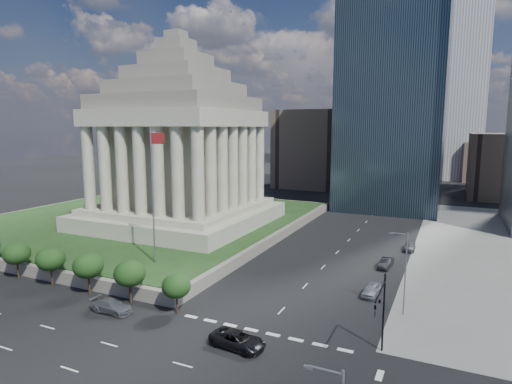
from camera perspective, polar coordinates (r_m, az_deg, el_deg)
The scene contains 16 objects.
ground at distance 128.84m, azimuth 16.62°, elevation -1.54°, with size 500.00×500.00×0.00m, color black.
plaza_terrace at distance 100.62m, azimuth -14.45°, elevation -3.72°, with size 66.00×70.00×1.80m, color #676158.
plaza_lawn at distance 100.43m, azimuth -14.47°, elevation -3.20°, with size 64.00×68.00×0.10m, color #1F3817.
war_memorial at distance 90.11m, azimuth -10.28°, elevation 8.14°, with size 34.00×34.00×39.00m, color gray, non-canonical shape.
flagpole at distance 64.21m, azimuth -13.53°, elevation 0.46°, with size 2.52×0.24×20.00m.
tree_row at distance 69.16m, azimuth -27.53°, elevation -8.30°, with size 53.00×4.00×6.00m, color black, non-canonical shape.
midrise_glass at distance 121.98m, azimuth 17.84°, elevation 12.01°, with size 26.00×26.00×60.00m, color black.
building_filler_ne at distance 156.78m, azimuth 30.10°, elevation 3.10°, with size 20.00×30.00×20.00m, color brown.
building_filler_nw at distance 163.07m, azimuth 7.90°, elevation 5.76°, with size 24.00×30.00×28.00m, color brown.
traffic_signal_ne at distance 43.13m, azimuth 16.35°, elevation -14.57°, with size 0.30×5.74×8.00m.
street_lamp_north at distance 53.44m, azimuth 19.14°, elevation -9.64°, with size 2.13×0.22×10.00m.
pickup_truck at distance 45.49m, azimuth -2.45°, elevation -19.10°, with size 5.89×2.71×1.64m, color black.
suv_grey at distance 55.71m, azimuth -18.70°, elevation -14.20°, with size 5.42×2.20×1.57m, color #56595D.
parked_sedan_near at distance 59.75m, azimuth 15.14°, elevation -12.46°, with size 1.83×4.55×1.55m, color #919298.
parked_sedan_mid at distance 71.39m, azimuth 16.94°, elevation -9.05°, with size 1.58×4.52×1.49m, color black.
parked_sedan_far at distance 82.35m, azimuth 19.80°, elevation -6.79°, with size 4.64×1.87×1.58m, color #55565C.
Camera 1 is at (17.87, -25.68, 22.00)m, focal length 30.00 mm.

